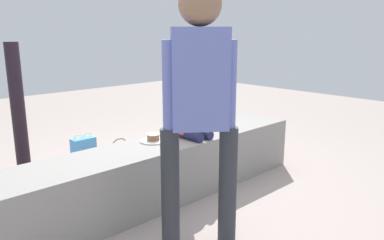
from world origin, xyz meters
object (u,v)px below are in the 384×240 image
at_px(adult_standing, 200,96).
at_px(water_bottle_far_side, 170,131).
at_px(cake_plate, 153,139).
at_px(gift_bag, 84,153).
at_px(water_bottle_near_gift, 78,183).
at_px(handbag_brown_canvas, 120,157).
at_px(child_seated, 188,112).

height_order(adult_standing, water_bottle_far_side, adult_standing).
bearing_deg(adult_standing, cake_plate, 72.97).
bearing_deg(gift_bag, cake_plate, -83.58).
relative_size(gift_bag, water_bottle_near_gift, 1.61).
bearing_deg(water_bottle_near_gift, handbag_brown_canvas, 27.09).
bearing_deg(cake_plate, water_bottle_far_side, 45.54).
relative_size(cake_plate, handbag_brown_canvas, 0.72).
relative_size(child_seated, handbag_brown_canvas, 1.54).
xyz_separation_m(cake_plate, water_bottle_far_side, (1.22, 1.24, -0.40)).
bearing_deg(adult_standing, child_seated, 51.68).
xyz_separation_m(adult_standing, handbag_brown_canvas, (0.40, 1.57, -0.88)).
height_order(cake_plate, water_bottle_near_gift, cake_plate).
xyz_separation_m(cake_plate, gift_bag, (-0.11, 1.02, -0.34)).
xyz_separation_m(gift_bag, water_bottle_near_gift, (-0.34, -0.55, -0.06)).
distance_m(child_seated, adult_standing, 0.95).
bearing_deg(water_bottle_far_side, adult_standing, -125.72).
height_order(gift_bag, water_bottle_near_gift, gift_bag).
bearing_deg(water_bottle_near_gift, cake_plate, -45.18).
bearing_deg(handbag_brown_canvas, child_seated, -79.85).
bearing_deg(handbag_brown_canvas, adult_standing, -104.41).
bearing_deg(handbag_brown_canvas, water_bottle_near_gift, -152.91).
height_order(child_seated, water_bottle_far_side, child_seated).
xyz_separation_m(gift_bag, water_bottle_far_side, (1.34, 0.23, -0.06)).
xyz_separation_m(child_seated, handbag_brown_canvas, (-0.15, 0.86, -0.58)).
bearing_deg(adult_standing, handbag_brown_canvas, 75.59).
bearing_deg(handbag_brown_canvas, water_bottle_far_side, 23.69).
relative_size(child_seated, adult_standing, 0.29).
bearing_deg(child_seated, water_bottle_far_side, 55.73).
relative_size(gift_bag, water_bottle_far_side, 1.58).
bearing_deg(cake_plate, water_bottle_near_gift, 134.82).
distance_m(cake_plate, water_bottle_near_gift, 0.76).
bearing_deg(child_seated, water_bottle_near_gift, 144.80).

